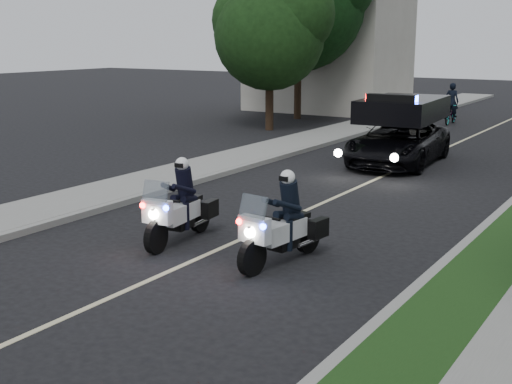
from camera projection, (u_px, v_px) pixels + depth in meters
ground at (185, 264)px, 12.48m from camera, size 120.00×120.00×0.00m
curb_left at (273, 159)px, 22.84m from camera, size 0.20×60.00×0.15m
sidewalk_left at (245, 156)px, 23.41m from camera, size 2.00×60.00×0.16m
building_far at (329, 48)px, 38.34m from camera, size 8.00×6.00×7.00m
lane_marking at (388, 174)px, 20.72m from camera, size 0.12×50.00×0.01m
police_moto_left at (180, 241)px, 13.88m from camera, size 0.95×2.11×1.73m
police_moto_right at (282, 263)px, 12.56m from camera, size 0.96×2.12×1.74m
police_suv at (397, 164)px, 22.36m from camera, size 2.77×5.34×2.52m
bicycle at (450, 124)px, 32.63m from camera, size 0.75×1.90×0.97m
cyclist at (450, 124)px, 32.63m from camera, size 0.65×0.45×1.77m
tree_left_near at (269, 130)px, 30.55m from camera, size 6.47×6.47×8.15m
tree_left_far at (297, 119)px, 34.81m from camera, size 8.53×8.53×10.99m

